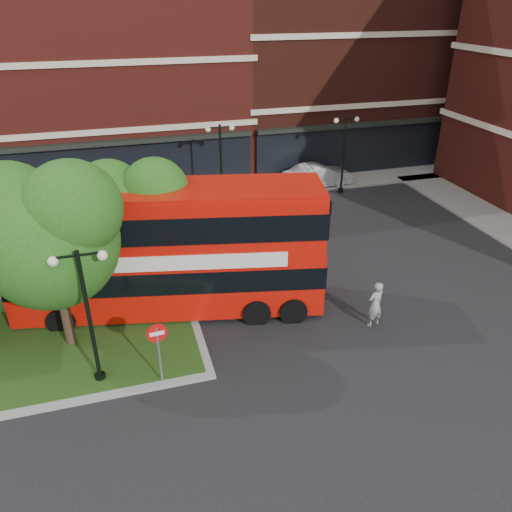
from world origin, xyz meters
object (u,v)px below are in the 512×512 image
object	(u,v)px
bus	(167,242)
car_silver	(155,192)
car_white	(318,176)
woman	(375,304)

from	to	relation	value
bus	car_silver	distance (m)	12.23
car_silver	car_white	distance (m)	10.92
bus	car_silver	size ratio (longest dim) A/B	2.82
woman	car_silver	xyz separation A→B (m)	(-6.90, 15.45, -0.21)
bus	woman	world-z (taller)	bus
car_white	bus	bearing A→B (deg)	131.33
bus	car_white	world-z (taller)	bus
car_white	car_silver	bearing A→B (deg)	85.11
woman	car_silver	bearing A→B (deg)	-81.33
bus	woman	distance (m)	8.50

